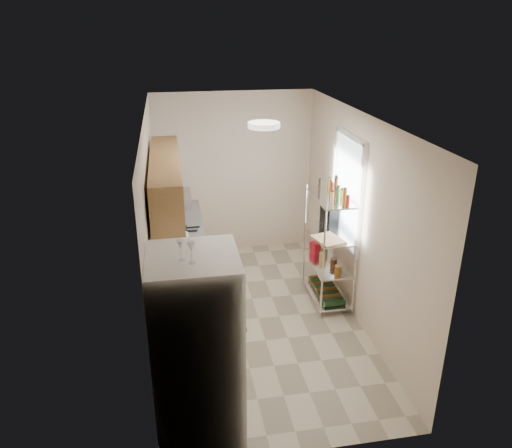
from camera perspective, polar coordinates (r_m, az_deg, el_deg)
The scene contains 16 objects.
room at distance 5.98m, azimuth 0.29°, elevation -0.21°, with size 2.52×4.42×2.62m.
counter_run at distance 6.66m, azimuth -8.25°, elevation -6.05°, with size 0.63×3.51×0.90m.
upper_cabinets at distance 5.81m, azimuth -10.19°, elevation 4.11°, with size 0.33×2.20×0.72m, color #A67E46.
range_hood at distance 6.71m, azimuth -9.55°, elevation 2.84°, with size 0.50×0.60×0.12m, color #B7BABC.
window at distance 6.52m, azimuth 10.41°, elevation 3.71°, with size 0.06×1.00×1.46m, color white.
bakers_rack at distance 6.56m, azimuth 8.49°, elevation -0.19°, with size 0.45×0.90×1.73m.
ceiling_dome at distance 5.33m, azimuth 0.91°, elevation 11.25°, with size 0.34×0.34×0.06m, color white.
refrigerator at distance 4.53m, azimuth -6.74°, elevation -14.11°, with size 0.76×0.76×1.83m, color white.
wine_glass_a at distance 3.95m, azimuth -8.59°, elevation -3.00°, with size 0.06×0.06×0.17m, color silver, non-canonical shape.
wine_glass_b at distance 3.89m, azimuth -7.39°, elevation -3.30°, with size 0.06×0.06×0.18m, color silver, non-canonical shape.
rice_cooker at distance 6.34m, azimuth -8.86°, elevation -2.02°, with size 0.27×0.27×0.22m, color white.
frying_pan_large at distance 6.86m, azimuth -9.15°, elevation -0.89°, with size 0.26×0.26×0.04m, color black.
frying_pan_small at distance 6.95m, azimuth -8.85°, elevation -0.50°, with size 0.24×0.24×0.05m, color black.
cutting_board at distance 6.35m, azimuth 8.27°, elevation -1.77°, with size 0.30×0.39×0.03m, color tan.
espresso_machine at distance 6.86m, azimuth 8.41°, elevation 1.25°, with size 0.16×0.24×0.28m, color black.
storage_bag at distance 7.01m, azimuth 6.78°, elevation -2.72°, with size 0.10×0.14×0.16m, color #AC1521.
Camera 1 is at (-0.99, -5.43, 3.60)m, focal length 35.00 mm.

